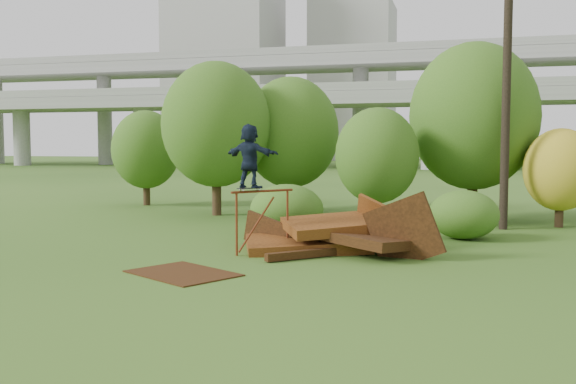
% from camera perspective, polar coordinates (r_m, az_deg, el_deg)
% --- Properties ---
extents(ground, '(240.00, 240.00, 0.00)m').
position_cam_1_polar(ground, '(14.83, 0.94, -6.79)').
color(ground, '#2D5116').
rests_on(ground, ground).
extents(scrap_pile, '(5.74, 3.80, 2.10)m').
position_cam_1_polar(scrap_pile, '(17.09, 4.12, -3.91)').
color(scrap_pile, '#3D1A0A').
rests_on(scrap_pile, ground).
extents(grind_rail, '(1.26, 1.47, 1.66)m').
position_cam_1_polar(grind_rail, '(16.78, -2.27, -1.59)').
color(grind_rail, '#61230F').
rests_on(grind_rail, ground).
extents(skateboard, '(0.58, 0.64, 0.07)m').
position_cam_1_polar(skateboard, '(16.53, -3.41, 0.33)').
color(skateboard, black).
rests_on(skateboard, grind_rail).
extents(skater, '(1.60, 0.87, 1.64)m').
position_cam_1_polar(skater, '(16.50, -3.42, 3.23)').
color(skater, black).
rests_on(skater, skateboard).
extents(flat_plate, '(2.81, 2.56, 0.03)m').
position_cam_1_polar(flat_plate, '(14.39, -9.32, -7.13)').
color(flat_plate, '#381E0C').
rests_on(flat_plate, ground).
extents(tree_0, '(4.35, 4.35, 6.14)m').
position_cam_1_polar(tree_0, '(25.81, -6.41, 5.97)').
color(tree_0, black).
rests_on(tree_0, ground).
extents(tree_1, '(4.11, 4.11, 5.72)m').
position_cam_1_polar(tree_1, '(27.42, 0.24, 5.31)').
color(tree_1, black).
rests_on(tree_1, ground).
extents(tree_2, '(2.94, 2.94, 4.14)m').
position_cam_1_polar(tree_2, '(22.74, 7.91, 3.21)').
color(tree_2, black).
rests_on(tree_2, ground).
extents(tree_3, '(4.79, 4.79, 6.65)m').
position_cam_1_polar(tree_3, '(25.11, 16.19, 6.47)').
color(tree_3, black).
rests_on(tree_3, ground).
extents(tree_4, '(2.46, 2.46, 3.40)m').
position_cam_1_polar(tree_4, '(23.81, 23.06, 1.83)').
color(tree_4, black).
rests_on(tree_4, ground).
extents(tree_6, '(3.17, 3.17, 4.43)m').
position_cam_1_polar(tree_6, '(30.61, -12.51, 3.70)').
color(tree_6, black).
rests_on(tree_6, ground).
extents(shrub_left, '(2.32, 2.14, 1.61)m').
position_cam_1_polar(shrub_left, '(20.07, -0.11, -1.57)').
color(shrub_left, '#2B5216').
rests_on(shrub_left, ground).
extents(shrub_right, '(2.09, 1.91, 1.48)m').
position_cam_1_polar(shrub_right, '(19.93, 15.35, -1.95)').
color(shrub_right, '#2B5216').
rests_on(shrub_right, ground).
extents(utility_pole, '(1.40, 0.28, 10.76)m').
position_cam_1_polar(utility_pole, '(22.68, 18.89, 10.64)').
color(utility_pole, black).
rests_on(utility_pole, ground).
extents(freeway_overpass, '(160.00, 15.00, 13.70)m').
position_cam_1_polar(freeway_overpass, '(77.46, 12.80, 9.69)').
color(freeway_overpass, gray).
rests_on(freeway_overpass, ground).
extents(building_left, '(18.00, 16.00, 35.00)m').
position_cam_1_polar(building_left, '(117.69, -5.59, 11.39)').
color(building_left, '#9E9E99').
rests_on(building_left, ground).
extents(building_right, '(14.00, 14.00, 28.00)m').
position_cam_1_polar(building_right, '(118.27, 5.83, 9.65)').
color(building_right, '#9E9E99').
rests_on(building_right, ground).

